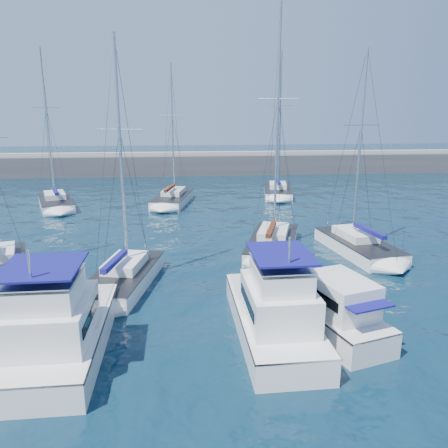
{
  "coord_description": "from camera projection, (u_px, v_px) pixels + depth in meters",
  "views": [
    {
      "loc": [
        0.43,
        -18.09,
        9.94
      ],
      "look_at": [
        2.89,
        8.22,
        3.0
      ],
      "focal_mm": 35.0,
      "sensor_mm": 36.0,
      "label": 1
    }
  ],
  "objects": [
    {
      "name": "ground",
      "position": [
        178.0,
        334.0,
        19.91
      ],
      "size": [
        220.0,
        220.0,
        0.0
      ],
      "primitive_type": "plane",
      "color": "black",
      "rests_on": "ground"
    },
    {
      "name": "breakwater",
      "position": [
        181.0,
        167.0,
        69.72
      ],
      "size": [
        160.0,
        6.0,
        4.45
      ],
      "color": "#424244",
      "rests_on": "ground"
    },
    {
      "name": "motor_yacht_port_inner",
      "position": [
        55.0,
        331.0,
        17.89
      ],
      "size": [
        3.97,
        8.56,
        4.69
      ],
      "rotation": [
        0.0,
        0.0,
        0.01
      ],
      "color": "silver",
      "rests_on": "ground"
    },
    {
      "name": "motor_yacht_stbd_inner",
      "position": [
        274.0,
        314.0,
        19.42
      ],
      "size": [
        3.39,
        8.82,
        4.69
      ],
      "rotation": [
        0.0,
        0.0,
        0.02
      ],
      "color": "white",
      "rests_on": "ground"
    },
    {
      "name": "motor_yacht_stbd_outer",
      "position": [
        332.0,
        312.0,
        19.99
      ],
      "size": [
        4.27,
        7.06,
        3.2
      ],
      "rotation": [
        0.0,
        0.0,
        0.29
      ],
      "color": "silver",
      "rests_on": "ground"
    },
    {
      "name": "sailboat_mid_c",
      "position": [
        124.0,
        277.0,
        25.31
      ],
      "size": [
        4.43,
        7.9,
        14.21
      ],
      "rotation": [
        0.0,
        0.0,
        -0.21
      ],
      "color": "white",
      "rests_on": "ground"
    },
    {
      "name": "sailboat_mid_d",
      "position": [
        273.0,
        243.0,
        31.82
      ],
      "size": [
        5.53,
        8.97,
        17.17
      ],
      "rotation": [
        0.0,
        0.0,
        -0.3
      ],
      "color": "silver",
      "rests_on": "ground"
    },
    {
      "name": "sailboat_mid_e",
      "position": [
        358.0,
        245.0,
        31.24
      ],
      "size": [
        4.23,
        8.25,
        14.26
      ],
      "rotation": [
        0.0,
        0.0,
        0.15
      ],
      "color": "white",
      "rests_on": "ground"
    },
    {
      "name": "sailboat_back_a",
      "position": [
        56.0,
        202.0,
        45.61
      ],
      "size": [
        5.56,
        8.49,
        16.27
      ],
      "rotation": [
        0.0,
        0.0,
        0.35
      ],
      "color": "white",
      "rests_on": "ground"
    },
    {
      "name": "sailboat_back_b",
      "position": [
        173.0,
        199.0,
        47.59
      ],
      "size": [
        4.78,
        8.75,
        14.99
      ],
      "rotation": [
        0.0,
        0.0,
        -0.2
      ],
      "color": "silver",
      "rests_on": "ground"
    },
    {
      "name": "sailboat_back_c",
      "position": [
        278.0,
        191.0,
        51.63
      ],
      "size": [
        4.29,
        7.83,
        16.74
      ],
      "rotation": [
        0.0,
        0.0,
        -0.17
      ],
      "color": "white",
      "rests_on": "ground"
    }
  ]
}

